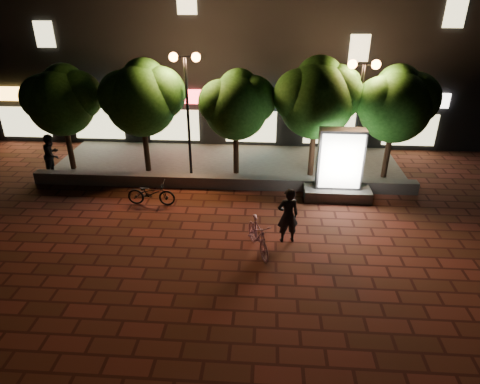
# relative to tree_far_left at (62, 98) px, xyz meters

# --- Properties ---
(ground) EXTENTS (80.00, 80.00, 0.00)m
(ground) POSITION_rel_tree_far_left_xyz_m (6.95, -5.46, -3.29)
(ground) COLOR maroon
(ground) RESTS_ON ground
(retaining_wall) EXTENTS (16.00, 0.45, 0.50)m
(retaining_wall) POSITION_rel_tree_far_left_xyz_m (6.95, -1.46, -3.04)
(retaining_wall) COLOR slate
(retaining_wall) RESTS_ON ground
(sidewalk) EXTENTS (16.00, 5.00, 0.08)m
(sidewalk) POSITION_rel_tree_far_left_xyz_m (6.95, 1.04, -3.25)
(sidewalk) COLOR slate
(sidewalk) RESTS_ON ground
(building_block) EXTENTS (28.00, 8.12, 11.30)m
(building_block) POSITION_rel_tree_far_left_xyz_m (6.94, 7.53, 1.70)
(building_block) COLOR black
(building_block) RESTS_ON ground
(tree_far_left) EXTENTS (3.36, 2.80, 4.63)m
(tree_far_left) POSITION_rel_tree_far_left_xyz_m (0.00, 0.00, 0.00)
(tree_far_left) COLOR black
(tree_far_left) RESTS_ON sidewalk
(tree_left) EXTENTS (3.60, 3.00, 4.89)m
(tree_left) POSITION_rel_tree_far_left_xyz_m (3.50, 0.00, 0.15)
(tree_left) COLOR black
(tree_left) RESTS_ON sidewalk
(tree_mid) EXTENTS (3.24, 2.70, 4.50)m
(tree_mid) POSITION_rel_tree_far_left_xyz_m (7.50, -0.00, -0.08)
(tree_mid) COLOR black
(tree_mid) RESTS_ON sidewalk
(tree_right) EXTENTS (3.72, 3.10, 5.07)m
(tree_right) POSITION_rel_tree_far_left_xyz_m (10.80, 0.00, 0.27)
(tree_right) COLOR black
(tree_right) RESTS_ON sidewalk
(tree_far_right) EXTENTS (3.48, 2.90, 4.76)m
(tree_far_right) POSITION_rel_tree_far_left_xyz_m (14.00, 0.00, 0.08)
(tree_far_right) COLOR black
(tree_far_right) RESTS_ON sidewalk
(street_lamp_left) EXTENTS (1.26, 0.36, 5.18)m
(street_lamp_left) POSITION_rel_tree_far_left_xyz_m (5.45, -0.26, 0.74)
(street_lamp_left) COLOR black
(street_lamp_left) RESTS_ON sidewalk
(street_lamp_right) EXTENTS (1.26, 0.36, 4.98)m
(street_lamp_right) POSITION_rel_tree_far_left_xyz_m (12.45, -0.26, 0.60)
(street_lamp_right) COLOR black
(street_lamp_right) RESTS_ON sidewalk
(ad_kiosk) EXTENTS (2.61, 1.32, 2.82)m
(ad_kiosk) POSITION_rel_tree_far_left_xyz_m (11.62, -1.99, -2.15)
(ad_kiosk) COLOR slate
(ad_kiosk) RESTS_ON ground
(scooter_pink) EXTENTS (1.15, 1.94, 1.13)m
(scooter_pink) POSITION_rel_tree_far_left_xyz_m (8.59, -6.02, -2.73)
(scooter_pink) COLOR #BE7FA1
(scooter_pink) RESTS_ON ground
(rider) EXTENTS (0.79, 0.61, 1.93)m
(rider) POSITION_rel_tree_far_left_xyz_m (9.53, -5.37, -2.33)
(rider) COLOR black
(rider) RESTS_ON ground
(scooter_parked) EXTENTS (1.86, 0.67, 0.97)m
(scooter_parked) POSITION_rel_tree_far_left_xyz_m (4.42, -3.16, -2.81)
(scooter_parked) COLOR black
(scooter_parked) RESTS_ON ground
(pedestrian) EXTENTS (0.73, 0.92, 1.84)m
(pedestrian) POSITION_rel_tree_far_left_xyz_m (-0.55, -0.76, -2.29)
(pedestrian) COLOR black
(pedestrian) RESTS_ON sidewalk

